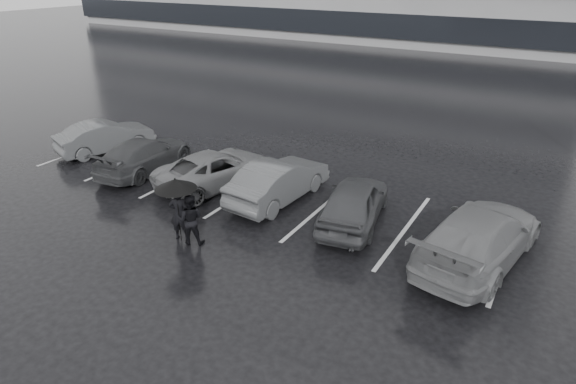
% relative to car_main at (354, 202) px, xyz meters
% --- Properties ---
extents(ground, '(160.00, 160.00, 0.00)m').
position_rel_car_main_xyz_m(ground, '(-1.87, -2.18, -0.68)').
color(ground, black).
rests_on(ground, ground).
extents(car_main, '(2.33, 4.23, 1.36)m').
position_rel_car_main_xyz_m(car_main, '(0.00, 0.00, 0.00)').
color(car_main, black).
rests_on(car_main, ground).
extents(car_west_a, '(1.76, 4.27, 1.38)m').
position_rel_car_main_xyz_m(car_west_a, '(-2.78, 0.19, 0.01)').
color(car_west_a, '#2F3032').
rests_on(car_west_a, ground).
extents(car_west_b, '(3.07, 4.81, 1.23)m').
position_rel_car_main_xyz_m(car_west_b, '(-5.33, 0.07, -0.06)').
color(car_west_b, '#4D4D4F').
rests_on(car_west_b, ground).
extents(car_west_c, '(2.15, 4.44, 1.24)m').
position_rel_car_main_xyz_m(car_west_c, '(-8.50, -0.26, -0.06)').
color(car_west_c, black).
rests_on(car_west_c, ground).
extents(car_west_d, '(2.56, 4.15, 1.29)m').
position_rel_car_main_xyz_m(car_west_d, '(-11.44, 0.41, -0.03)').
color(car_west_d, '#2F3032').
rests_on(car_west_d, ground).
extents(car_east, '(2.90, 5.36, 1.47)m').
position_rel_car_main_xyz_m(car_east, '(3.66, -0.26, 0.06)').
color(car_east, '#4D4D4F').
rests_on(car_east, ground).
extents(pedestrian_left, '(0.68, 0.59, 1.58)m').
position_rel_car_main_xyz_m(pedestrian_left, '(-3.83, -3.43, 0.11)').
color(pedestrian_left, black).
rests_on(pedestrian_left, ground).
extents(pedestrian_right, '(0.90, 0.83, 1.49)m').
position_rel_car_main_xyz_m(pedestrian_right, '(-3.42, -3.45, 0.06)').
color(pedestrian_right, black).
rests_on(pedestrian_right, ground).
extents(umbrella, '(1.14, 1.14, 1.94)m').
position_rel_car_main_xyz_m(umbrella, '(-3.77, -3.52, 1.09)').
color(umbrella, black).
rests_on(umbrella, ground).
extents(stall_stripes, '(19.72, 5.00, 0.00)m').
position_rel_car_main_xyz_m(stall_stripes, '(-2.67, 0.32, -0.68)').
color(stall_stripes, '#B7B7BA').
rests_on(stall_stripes, ground).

